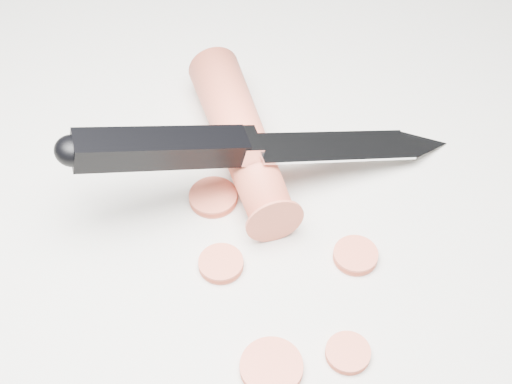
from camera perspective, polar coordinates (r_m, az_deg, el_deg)
ground at (r=0.53m, az=-2.08°, el=-1.30°), size 2.40×2.40×0.00m
carrot at (r=0.55m, az=-1.20°, el=4.43°), size 0.09×0.17×0.04m
carrot_slice_0 at (r=0.50m, az=-2.82°, el=-5.75°), size 0.03×0.03×0.01m
carrot_slice_1 at (r=0.46m, az=7.37°, el=-12.64°), size 0.03×0.03×0.01m
carrot_slice_2 at (r=0.50m, az=7.97°, el=-5.05°), size 0.03×0.03×0.01m
carrot_slice_3 at (r=0.46m, az=1.24°, el=-13.82°), size 0.04×0.04×0.01m
carrot_slice_4 at (r=0.53m, az=-3.45°, el=-0.42°), size 0.04×0.04×0.01m
kitchen_knife at (r=0.52m, az=1.17°, el=4.09°), size 0.30×0.12×0.09m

